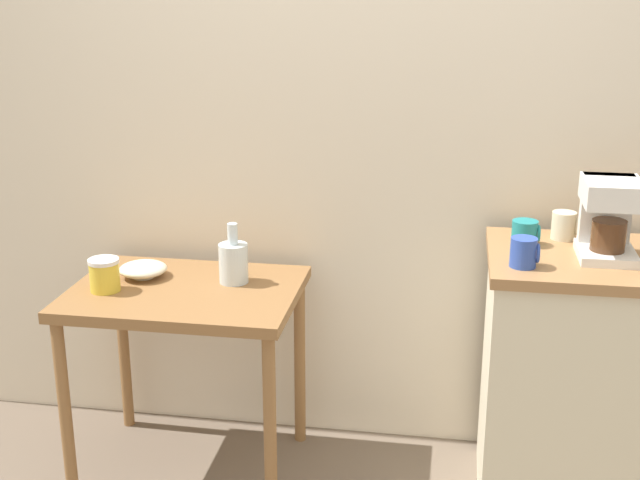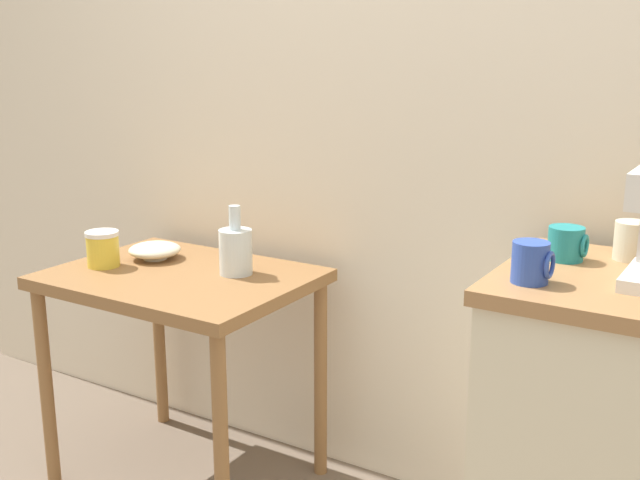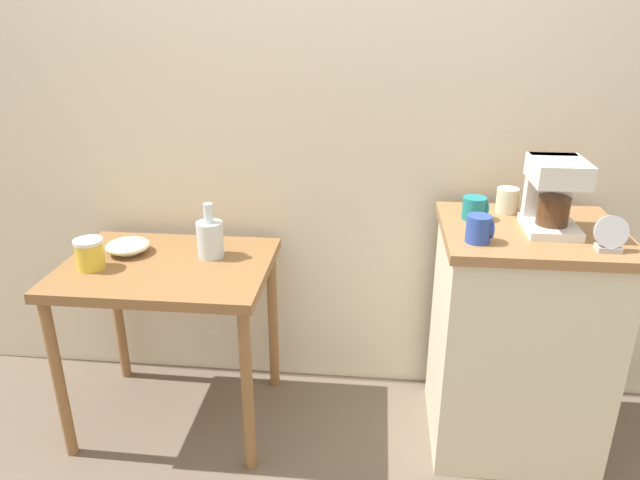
% 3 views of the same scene
% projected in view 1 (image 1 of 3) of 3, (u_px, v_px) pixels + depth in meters
% --- Properties ---
extents(back_wall, '(4.40, 0.10, 2.80)m').
position_uv_depth(back_wall, '(391.00, 90.00, 3.11)').
color(back_wall, beige).
rests_on(back_wall, ground_plane).
extents(wooden_table, '(0.81, 0.61, 0.73)m').
position_uv_depth(wooden_table, '(186.00, 313.00, 3.05)').
color(wooden_table, olive).
rests_on(wooden_table, ground_plane).
extents(kitchen_counter, '(0.65, 0.56, 0.93)m').
position_uv_depth(kitchen_counter, '(576.00, 382.00, 2.91)').
color(kitchen_counter, beige).
rests_on(kitchen_counter, ground_plane).
extents(bowl_stoneware, '(0.18, 0.18, 0.06)m').
position_uv_depth(bowl_stoneware, '(143.00, 269.00, 3.12)').
color(bowl_stoneware, beige).
rests_on(bowl_stoneware, wooden_table).
extents(glass_carafe_vase, '(0.11, 0.11, 0.22)m').
position_uv_depth(glass_carafe_vase, '(233.00, 261.00, 3.06)').
color(glass_carafe_vase, silver).
rests_on(glass_carafe_vase, wooden_table).
extents(canister_enamel, '(0.11, 0.11, 0.12)m').
position_uv_depth(canister_enamel, '(104.00, 275.00, 2.98)').
color(canister_enamel, gold).
rests_on(canister_enamel, wooden_table).
extents(coffee_maker, '(0.18, 0.22, 0.26)m').
position_uv_depth(coffee_maker, '(609.00, 214.00, 2.72)').
color(coffee_maker, white).
rests_on(coffee_maker, kitchen_counter).
extents(mug_blue, '(0.09, 0.08, 0.09)m').
position_uv_depth(mug_blue, '(524.00, 252.00, 2.65)').
color(mug_blue, '#2D4CAD').
rests_on(mug_blue, kitchen_counter).
extents(mug_dark_teal, '(0.09, 0.09, 0.08)m').
position_uv_depth(mug_dark_teal, '(525.00, 233.00, 2.87)').
color(mug_dark_teal, teal).
rests_on(mug_dark_teal, kitchen_counter).
extents(mug_small_cream, '(0.09, 0.08, 0.10)m').
position_uv_depth(mug_small_cream, '(564.00, 226.00, 2.93)').
color(mug_small_cream, beige).
rests_on(mug_small_cream, kitchen_counter).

